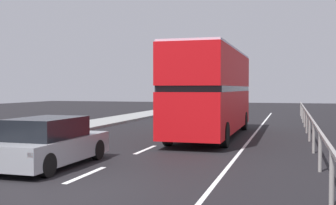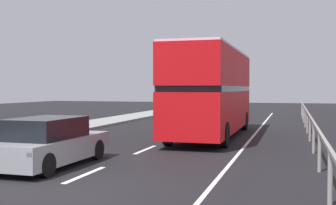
{
  "view_description": "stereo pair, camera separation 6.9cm",
  "coord_description": "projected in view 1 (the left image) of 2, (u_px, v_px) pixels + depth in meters",
  "views": [
    {
      "loc": [
        5.23,
        -8.6,
        2.31
      ],
      "look_at": [
        0.5,
        7.73,
        1.74
      ],
      "focal_mm": 45.5,
      "sensor_mm": 36.0,
      "label": 1
    },
    {
      "loc": [
        5.3,
        -8.59,
        2.31
      ],
      "look_at": [
        0.5,
        7.73,
        1.74
      ],
      "focal_mm": 45.5,
      "sensor_mm": 36.0,
      "label": 2
    }
  ],
  "objects": [
    {
      "name": "lane_paint_markings",
      "position": [
        213.0,
        143.0,
        17.78
      ],
      "size": [
        3.62,
        46.0,
        0.01
      ],
      "color": "silver",
      "rests_on": "ground"
    },
    {
      "name": "hatchback_car_near",
      "position": [
        50.0,
        143.0,
        12.52
      ],
      "size": [
        1.85,
        4.32,
        1.45
      ],
      "rotation": [
        0.0,
        0.0,
        -0.01
      ],
      "color": "gray",
      "rests_on": "ground"
    },
    {
      "name": "bridge_side_railing",
      "position": [
        311.0,
        124.0,
        16.73
      ],
      "size": [
        0.1,
        42.0,
        1.13
      ],
      "color": "gray",
      "rests_on": "ground"
    },
    {
      "name": "double_decker_bus_red",
      "position": [
        212.0,
        90.0,
        20.18
      ],
      "size": [
        2.59,
        10.29,
        4.11
      ],
      "rotation": [
        0.0,
        0.0,
        0.0
      ],
      "color": "red",
      "rests_on": "ground"
    },
    {
      "name": "ground_plane",
      "position": [
        54.0,
        190.0,
        9.8
      ],
      "size": [
        73.18,
        120.0,
        0.1
      ],
      "primitive_type": "cube",
      "color": "black"
    }
  ]
}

